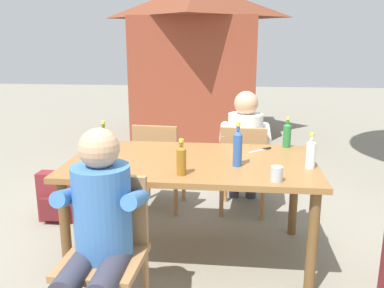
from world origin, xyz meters
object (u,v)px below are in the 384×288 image
at_px(bottle_clear, 311,153).
at_px(bottle_olive, 104,140).
at_px(person_in_white_shirt, 245,145).
at_px(bottle_green, 287,134).
at_px(chair_far_left, 159,162).
at_px(bottle_amber, 181,160).
at_px(backpack_by_far_side, 57,198).
at_px(table_knife, 262,150).
at_px(chair_near_left, 107,245).
at_px(bottle_blue, 238,147).
at_px(chair_far_right, 244,165).
at_px(cup_steel, 277,174).
at_px(person_in_plaid_shirt, 99,226).
at_px(brick_kiosk, 197,58).
at_px(cup_terracotta, 95,146).
at_px(dining_table, 192,170).

distance_m(bottle_clear, bottle_olive, 1.52).
relative_size(person_in_white_shirt, bottle_green, 4.74).
bearing_deg(person_in_white_shirt, chair_far_left, -172.38).
bearing_deg(bottle_amber, chair_far_left, 107.99).
height_order(bottle_green, backpack_by_far_side, bottle_green).
bearing_deg(table_knife, chair_near_left, -129.20).
bearing_deg(bottle_clear, bottle_blue, -179.84).
bearing_deg(person_in_white_shirt, bottle_clear, -67.76).
relative_size(chair_far_right, chair_far_left, 1.00).
height_order(chair_far_right, bottle_amber, bottle_amber).
xyz_separation_m(bottle_green, bottle_amber, (-0.77, -0.80, -0.00)).
height_order(chair_far_right, backpack_by_far_side, chair_far_right).
height_order(chair_far_left, cup_steel, chair_far_left).
height_order(chair_far_right, person_in_plaid_shirt, person_in_plaid_shirt).
bearing_deg(brick_kiosk, backpack_by_far_side, -104.24).
xyz_separation_m(chair_near_left, bottle_clear, (1.23, 0.70, 0.39)).
xyz_separation_m(person_in_white_shirt, cup_steel, (0.17, -1.34, 0.16)).
height_order(chair_far_left, table_knife, chair_far_left).
relative_size(person_in_white_shirt, cup_terracotta, 14.62).
bearing_deg(bottle_olive, person_in_white_shirt, 38.39).
bearing_deg(bottle_green, bottle_amber, -133.73).
distance_m(cup_steel, brick_kiosk, 4.68).
relative_size(chair_far_right, person_in_plaid_shirt, 0.74).
xyz_separation_m(dining_table, cup_terracotta, (-0.79, 0.16, 0.12)).
bearing_deg(person_in_plaid_shirt, bottle_green, 50.40).
distance_m(person_in_plaid_shirt, brick_kiosk, 5.11).
bearing_deg(person_in_plaid_shirt, chair_far_left, 90.19).
relative_size(bottle_blue, cup_terracotta, 3.85).
xyz_separation_m(cup_terracotta, brick_kiosk, (0.43, 3.98, 0.52)).
height_order(dining_table, bottle_blue, bottle_blue).
distance_m(chair_near_left, chair_far_left, 1.63).
height_order(person_in_white_shirt, person_in_plaid_shirt, same).
relative_size(cup_terracotta, backpack_by_far_side, 0.17).
bearing_deg(bottle_green, person_in_plaid_shirt, -129.60).
relative_size(chair_near_left, person_in_plaid_shirt, 0.74).
distance_m(bottle_amber, cup_steel, 0.61).
xyz_separation_m(bottle_clear, cup_steel, (-0.25, -0.30, -0.06)).
distance_m(bottle_green, backpack_by_far_side, 2.13).
height_order(bottle_olive, cup_steel, bottle_olive).
bearing_deg(person_in_plaid_shirt, bottle_amber, 57.09).
distance_m(bottle_clear, brick_kiosk, 4.44).
distance_m(person_in_plaid_shirt, bottle_blue, 1.12).
height_order(bottle_blue, backpack_by_far_side, bottle_blue).
bearing_deg(table_knife, bottle_blue, -114.13).
relative_size(dining_table, chair_near_left, 2.07).
relative_size(chair_near_left, bottle_amber, 3.62).
bearing_deg(bottle_green, backpack_by_far_side, 179.34).
relative_size(table_knife, brick_kiosk, 0.08).
bearing_deg(person_in_plaid_shirt, bottle_blue, 47.77).
distance_m(table_knife, backpack_by_far_side, 1.91).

